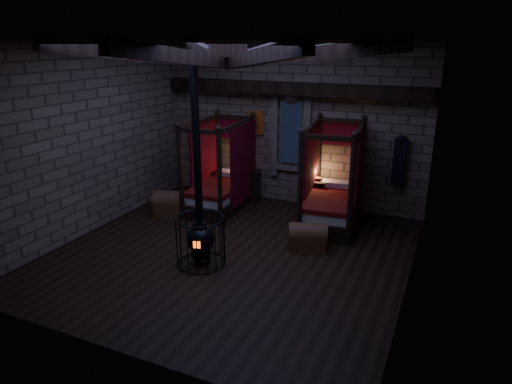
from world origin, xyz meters
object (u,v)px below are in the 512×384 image
at_px(bed_right, 332,200).
at_px(trunk_left, 172,204).
at_px(trunk_right, 308,237).
at_px(stove, 200,236).
at_px(bed_left, 221,187).

xyz_separation_m(bed_right, trunk_left, (-3.79, -1.16, -0.30)).
relative_size(trunk_left, trunk_right, 1.10).
bearing_deg(bed_right, trunk_right, -98.77).
height_order(bed_right, trunk_left, bed_right).
xyz_separation_m(bed_right, stove, (-1.76, -3.15, 0.02)).
bearing_deg(bed_left, trunk_left, -133.64).
distance_m(bed_left, bed_right, 2.93).
relative_size(bed_right, trunk_right, 2.63).
distance_m(bed_left, trunk_left, 1.36).
height_order(bed_right, stove, stove).
bearing_deg(bed_right, trunk_left, -169.61).
bearing_deg(bed_left, stove, -71.73).
bearing_deg(stove, bed_right, 45.43).
bearing_deg(trunk_left, bed_left, 30.31).
distance_m(bed_right, trunk_left, 3.97).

